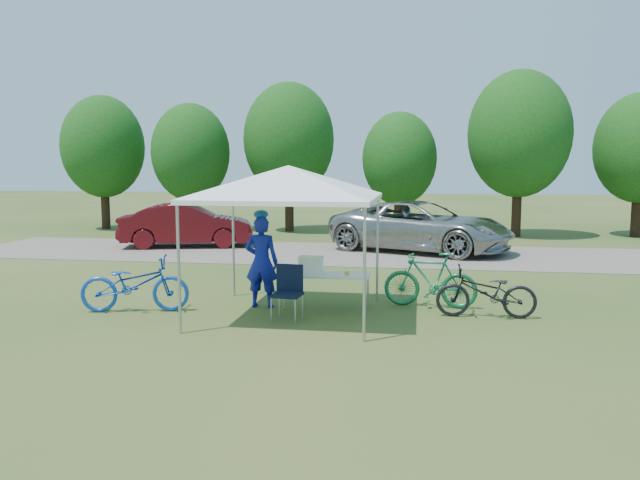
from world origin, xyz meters
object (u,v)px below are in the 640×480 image
object	(u,v)px
cyclist	(262,262)
bike_green	(430,280)
folding_table	(327,276)
minivan	(421,226)
bike_dark	(486,292)
folding_chair	(288,287)
cooler	(311,265)
sedan	(187,225)
bike_blue	(135,284)

from	to	relation	value
cyclist	bike_green	size ratio (longest dim) A/B	0.99
folding_table	minivan	xyz separation A→B (m)	(1.80, 8.23, 0.19)
bike_dark	minivan	xyz separation A→B (m)	(-1.15, 8.52, 0.35)
folding_chair	cooler	world-z (taller)	cooler
bike_dark	minivan	world-z (taller)	minivan
sedan	cooler	bearing A→B (deg)	-160.66
cooler	minivan	world-z (taller)	minivan
cooler	bike_green	bearing A→B (deg)	10.37
bike_blue	sedan	xyz separation A→B (m)	(-2.44, 9.00, 0.22)
bike_blue	cyclist	bearing A→B (deg)	-84.96
bike_blue	cooler	bearing A→B (deg)	-88.48
bike_green	bike_dark	world-z (taller)	bike_green
cooler	cyclist	xyz separation A→B (m)	(-0.95, -0.10, 0.05)
folding_table	cyclist	world-z (taller)	cyclist
cyclist	folding_table	bearing A→B (deg)	-173.96
folding_chair	bike_green	distance (m)	2.85
folding_table	bike_blue	distance (m)	3.60
folding_table	bike_dark	bearing A→B (deg)	-5.49
folding_table	folding_chair	xyz separation A→B (m)	(-0.55, -0.92, -0.05)
folding_table	sedan	distance (m)	10.09
folding_table	cooler	size ratio (longest dim) A/B	3.57
folding_table	bike_blue	xyz separation A→B (m)	(-3.50, -0.83, -0.10)
sedan	cyclist	bearing A→B (deg)	-165.69
cooler	sedan	world-z (taller)	sedan
bike_dark	cyclist	bearing A→B (deg)	-93.59
sedan	bike_green	bearing A→B (deg)	-149.72
folding_table	sedan	size ratio (longest dim) A/B	0.37
cooler	bike_green	world-z (taller)	bike_green
cooler	bike_dark	size ratio (longest dim) A/B	0.26
bike_blue	minivan	size ratio (longest dim) A/B	0.35
cyclist	folding_chair	bearing A→B (deg)	131.76
sedan	bike_blue	bearing A→B (deg)	179.88
minivan	bike_blue	bearing A→B (deg)	172.18
bike_green	folding_table	bearing A→B (deg)	-72.06
bike_green	cooler	bearing A→B (deg)	-73.63
cyclist	sedan	xyz separation A→B (m)	(-4.69, 8.26, -0.14)
folding_table	bike_dark	world-z (taller)	bike_dark
cyclist	bike_blue	size ratio (longest dim) A/B	0.89
cooler	cyclist	distance (m)	0.95
folding_table	bike_blue	size ratio (longest dim) A/B	0.82
folding_chair	bike_green	xyz separation A→B (m)	(2.51, 1.34, -0.04)
folding_chair	sedan	bearing A→B (deg)	126.78
minivan	bike_dark	bearing A→B (deg)	-149.87
bike_green	bike_dark	xyz separation A→B (m)	(0.98, -0.70, -0.07)
bike_green	cyclist	bearing A→B (deg)	-74.96
cooler	bike_blue	world-z (taller)	bike_blue
folding_table	folding_chair	bearing A→B (deg)	-120.84
cyclist	sedan	distance (m)	9.50
bike_green	bike_dark	bearing A→B (deg)	60.60
folding_chair	minivan	bearing A→B (deg)	81.74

